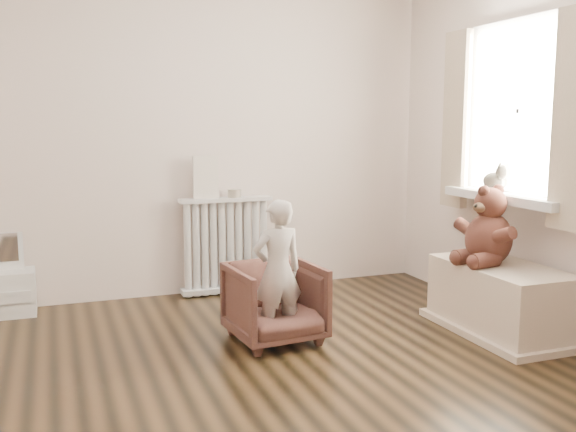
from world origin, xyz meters
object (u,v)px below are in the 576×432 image
object	(u,v)px
toy_bench	(501,303)
plush_cat	(495,177)
armchair	(275,303)
child	(278,271)
toy_vanity	(7,278)
radiator	(226,246)
teddy_bear	(489,231)

from	to	relation	value
toy_bench	plush_cat	xyz separation A→B (m)	(0.14, 0.30, 0.80)
armchair	plush_cat	distance (m)	1.76
child	toy_bench	bearing A→B (deg)	162.73
plush_cat	child	bearing A→B (deg)	-169.57
toy_vanity	toy_bench	bearing A→B (deg)	-26.64
radiator	toy_vanity	xyz separation A→B (m)	(-1.63, -0.03, -0.11)
toy_vanity	radiator	bearing A→B (deg)	1.06
radiator	teddy_bear	distance (m)	2.05
radiator	armchair	world-z (taller)	radiator
toy_vanity	plush_cat	distance (m)	3.52
child	plush_cat	xyz separation A→B (m)	(1.59, -0.01, 0.53)
teddy_bear	plush_cat	size ratio (longest dim) A/B	2.22
toy_vanity	child	size ratio (longest dim) A/B	0.66
toy_bench	child	bearing A→B (deg)	168.22
armchair	teddy_bear	world-z (taller)	teddy_bear
toy_vanity	toy_bench	world-z (taller)	toy_vanity
toy_vanity	armchair	distance (m)	2.01
toy_vanity	teddy_bear	bearing A→B (deg)	-25.82
armchair	teddy_bear	xyz separation A→B (m)	(1.40, -0.27, 0.42)
radiator	plush_cat	size ratio (longest dim) A/B	3.37
toy_bench	toy_vanity	bearing A→B (deg)	153.36
plush_cat	toy_vanity	bearing A→B (deg)	169.51
child	teddy_bear	distance (m)	1.43
radiator	toy_vanity	size ratio (longest dim) A/B	1.32
armchair	plush_cat	size ratio (longest dim) A/B	2.37
teddy_bear	plush_cat	bearing A→B (deg)	37.66
teddy_bear	radiator	bearing A→B (deg)	123.06
radiator	plush_cat	xyz separation A→B (m)	(1.58, -1.27, 0.61)
toy_vanity	teddy_bear	size ratio (longest dim) A/B	1.15
armchair	child	bearing A→B (deg)	-95.49
armchair	child	world-z (taller)	child
armchair	child	distance (m)	0.22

